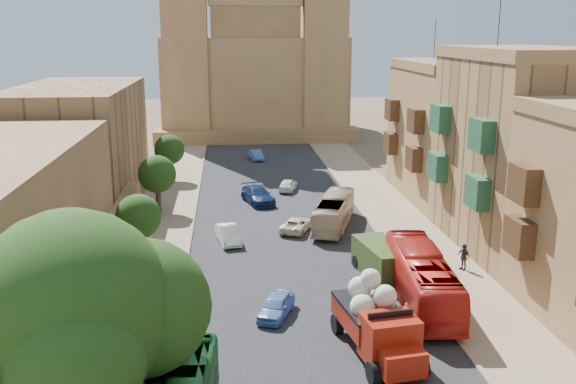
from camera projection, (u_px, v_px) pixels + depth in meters
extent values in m
cube|color=black|center=(283.00, 230.00, 49.23)|extent=(14.00, 140.00, 0.01)
cube|color=#857057|center=(404.00, 226.00, 50.11)|extent=(5.00, 140.00, 0.01)
cube|color=#857057|center=(158.00, 233.00, 48.36)|extent=(5.00, 140.00, 0.01)
cube|color=#857057|center=(373.00, 227.00, 49.86)|extent=(0.25, 140.00, 0.12)
cube|color=#857057|center=(191.00, 232.00, 48.58)|extent=(0.25, 140.00, 0.12)
cube|color=#442A16|center=(519.00, 237.00, 34.76)|extent=(0.90, 2.20, 2.00)
cube|color=#442A16|center=(524.00, 184.00, 34.05)|extent=(0.90, 2.20, 2.00)
cube|color=#976E44|center=(520.00, 155.00, 44.30)|extent=(8.00, 14.00, 13.00)
cube|color=brown|center=(529.00, 53.00, 42.62)|extent=(8.20, 14.00, 0.80)
cylinder|color=black|center=(499.00, 20.00, 44.69)|extent=(0.06, 0.06, 3.60)
cube|color=#215334|center=(477.00, 192.00, 40.48)|extent=(0.90, 2.20, 2.00)
cube|color=#215334|center=(437.00, 167.00, 48.05)|extent=(0.90, 2.20, 2.00)
cube|color=#215334|center=(481.00, 135.00, 39.60)|extent=(0.90, 2.20, 2.00)
cube|color=#215334|center=(440.00, 119.00, 47.17)|extent=(0.90, 2.20, 2.00)
cube|color=olive|center=(450.00, 134.00, 58.00)|extent=(8.00, 14.00, 11.50)
cube|color=brown|center=(454.00, 65.00, 56.50)|extent=(8.20, 14.00, 0.80)
cylinder|color=black|center=(435.00, 39.00, 58.58)|extent=(0.06, 0.06, 3.60)
cube|color=#442A16|center=(414.00, 159.00, 54.14)|extent=(0.90, 2.20, 2.00)
cube|color=#442A16|center=(391.00, 143.00, 61.71)|extent=(0.90, 2.20, 2.00)
cube|color=#442A16|center=(416.00, 121.00, 53.35)|extent=(0.90, 2.20, 2.00)
cube|color=#442A16|center=(392.00, 110.00, 60.92)|extent=(0.90, 2.20, 2.00)
cube|color=olive|center=(89.00, 272.00, 38.21)|extent=(1.00, 40.00, 1.80)
cube|color=#976E44|center=(78.00, 139.00, 59.88)|extent=(10.00, 22.00, 10.00)
cube|color=olive|center=(254.00, 85.00, 96.78)|extent=(26.00, 20.00, 14.00)
cube|color=brown|center=(257.00, 136.00, 88.12)|extent=(28.00, 4.00, 1.80)
cube|color=brown|center=(256.00, 68.00, 87.55)|extent=(12.00, 2.00, 16.00)
cube|color=olive|center=(255.00, 0.00, 85.38)|extent=(12.60, 2.40, 1.60)
cube|color=olive|center=(185.00, 34.00, 86.84)|extent=(6.00, 6.00, 29.00)
cube|color=olive|center=(324.00, 34.00, 88.58)|extent=(6.00, 6.00, 29.00)
sphere|color=black|center=(72.00, 308.00, 21.89)|extent=(6.90, 6.90, 6.90)
sphere|color=black|center=(142.00, 307.00, 23.27)|extent=(5.08, 5.08, 5.08)
sphere|color=black|center=(6.00, 341.00, 21.09)|extent=(4.72, 4.72, 4.72)
sphere|color=black|center=(77.00, 363.00, 20.06)|extent=(4.35, 4.35, 4.35)
sphere|color=black|center=(55.00, 268.00, 23.55)|extent=(3.99, 3.99, 3.99)
cylinder|color=#35231A|center=(108.00, 329.00, 30.70)|extent=(0.44, 0.44, 1.90)
sphere|color=black|center=(105.00, 292.00, 30.24)|extent=(2.76, 2.76, 2.76)
cylinder|color=#35231A|center=(140.00, 247.00, 42.27)|extent=(0.44, 0.44, 2.05)
sphere|color=black|center=(138.00, 217.00, 41.77)|extent=(2.98, 2.98, 2.98)
cylinder|color=#35231A|center=(158.00, 200.00, 53.84)|extent=(0.44, 0.44, 2.17)
sphere|color=black|center=(157.00, 174.00, 53.31)|extent=(3.16, 3.16, 3.16)
cylinder|color=#35231A|center=(170.00, 170.00, 65.44)|extent=(0.44, 0.44, 2.10)
sphere|color=black|center=(169.00, 150.00, 64.92)|extent=(3.06, 3.06, 3.06)
cube|color=maroon|center=(368.00, 316.00, 31.05)|extent=(3.06, 4.37, 1.01)
cube|color=black|center=(369.00, 305.00, 30.92)|extent=(3.12, 4.44, 0.13)
cube|color=maroon|center=(389.00, 338.00, 28.60)|extent=(2.62, 2.25, 2.02)
cube|color=maroon|center=(401.00, 362.00, 27.44)|extent=(2.09, 1.62, 1.12)
cube|color=black|center=(390.00, 322.00, 28.41)|extent=(2.13, 0.44, 1.01)
cylinder|color=black|center=(374.00, 373.00, 27.63)|extent=(0.54, 1.06, 1.01)
cylinder|color=black|center=(421.00, 366.00, 28.16)|extent=(0.54, 1.06, 1.01)
cylinder|color=black|center=(337.00, 324.00, 32.27)|extent=(0.54, 1.06, 1.01)
cylinder|color=black|center=(379.00, 319.00, 32.81)|extent=(0.54, 1.06, 1.01)
sphere|color=beige|center=(363.00, 307.00, 30.08)|extent=(1.24, 1.24, 1.24)
sphere|color=beige|center=(382.00, 302.00, 30.67)|extent=(1.24, 1.24, 1.24)
sphere|color=beige|center=(364.00, 295.00, 31.48)|extent=(1.24, 1.24, 1.24)
sphere|color=beige|center=(360.00, 288.00, 30.70)|extent=(1.12, 1.12, 1.12)
sphere|color=beige|center=(385.00, 297.00, 29.85)|extent=(1.12, 1.12, 1.12)
sphere|color=beige|center=(370.00, 279.00, 30.47)|extent=(1.01, 1.01, 1.01)
cube|color=#35481B|center=(381.00, 260.00, 39.81)|extent=(2.95, 5.20, 2.03)
cylinder|color=black|center=(377.00, 281.00, 38.12)|extent=(0.46, 0.85, 0.81)
cylinder|color=black|center=(407.00, 277.00, 38.61)|extent=(0.46, 0.85, 0.81)
cylinder|color=black|center=(357.00, 261.00, 41.31)|extent=(0.46, 0.85, 0.81)
cylinder|color=black|center=(384.00, 259.00, 41.81)|extent=(0.46, 0.85, 0.81)
imported|color=red|center=(422.00, 278.00, 35.67)|extent=(3.37, 10.74, 2.94)
imported|color=#CCAE8D|center=(334.00, 212.00, 49.68)|extent=(4.72, 8.99, 2.45)
imported|color=#5685C9|center=(276.00, 306.00, 34.18)|extent=(2.55, 3.69, 1.17)
imported|color=white|center=(228.00, 234.00, 46.12)|extent=(2.00, 4.01, 1.26)
imported|color=beige|center=(297.00, 224.00, 48.79)|extent=(3.16, 4.25, 1.07)
imported|color=#0E244F|center=(258.00, 195.00, 56.76)|extent=(3.30, 5.35, 1.45)
imported|color=white|center=(288.00, 185.00, 61.20)|extent=(2.30, 3.62, 1.15)
imported|color=#376AA8|center=(256.00, 155.00, 75.88)|extent=(1.85, 3.73, 1.18)
imported|color=#28252D|center=(450.00, 301.00, 34.05)|extent=(0.73, 0.55, 1.81)
imported|color=#393841|center=(464.00, 257.00, 40.83)|extent=(0.79, 1.09, 1.72)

